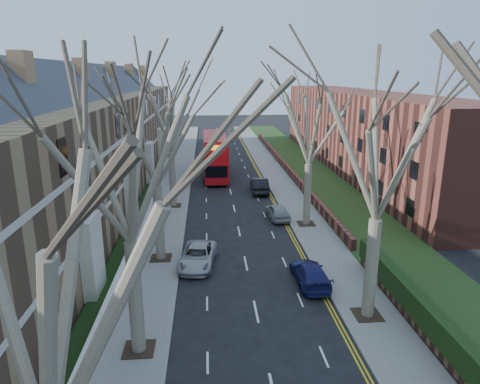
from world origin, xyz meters
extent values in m
cube|color=slate|center=(-6.00, 39.00, 0.06)|extent=(3.00, 102.00, 0.12)
cube|color=slate|center=(6.00, 39.00, 0.06)|extent=(3.00, 102.00, 0.12)
cube|color=olive|center=(-13.80, 31.00, 5.00)|extent=(9.00, 78.00, 10.00)
cube|color=#33353E|center=(-13.80, 31.00, 11.00)|extent=(4.67, 78.00, 4.67)
cube|color=beige|center=(-9.35, 31.00, 3.50)|extent=(0.12, 78.00, 0.35)
cube|color=beige|center=(-9.35, 31.00, 7.00)|extent=(0.12, 78.00, 0.35)
cube|color=brown|center=(17.50, 43.00, 5.00)|extent=(8.00, 54.00, 10.00)
cube|color=brown|center=(7.70, 43.00, 0.57)|extent=(0.35, 54.00, 0.90)
cube|color=black|center=(7.70, 2.00, 1.32)|extent=(0.70, 24.00, 1.20)
cube|color=white|center=(-7.65, 31.00, 0.62)|extent=(0.30, 78.00, 1.00)
cube|color=#1E3914|center=(10.50, 39.00, 0.15)|extent=(6.00, 102.00, 0.06)
cylinder|color=brown|center=(-5.70, 6.00, 2.75)|extent=(0.64, 0.64, 5.25)
cube|color=#2D2116|center=(-5.70, 6.00, 0.14)|extent=(1.40, 1.40, 0.05)
cylinder|color=brown|center=(-5.70, 16.00, 2.66)|extent=(0.64, 0.64, 5.07)
cube|color=#2D2116|center=(-5.70, 16.00, 0.14)|extent=(1.40, 1.40, 0.05)
cylinder|color=brown|center=(-5.70, 28.00, 2.75)|extent=(0.60, 0.60, 5.25)
cube|color=#2D2116|center=(-5.70, 28.00, 0.14)|extent=(1.40, 1.40, 0.05)
cylinder|color=brown|center=(5.70, 8.00, 2.75)|extent=(0.64, 0.64, 5.25)
cube|color=#2D2116|center=(5.70, 8.00, 0.14)|extent=(1.40, 1.40, 0.05)
cylinder|color=brown|center=(5.70, 22.00, 2.66)|extent=(0.60, 0.60, 5.07)
cube|color=#2D2116|center=(5.70, 22.00, 0.14)|extent=(1.40, 1.40, 0.05)
cube|color=red|center=(-1.46, 40.33, 1.54)|extent=(2.86, 11.97, 2.39)
cube|color=red|center=(-1.46, 40.33, 3.82)|extent=(2.85, 11.37, 2.17)
cube|color=black|center=(-1.46, 40.33, 2.03)|extent=(2.87, 11.01, 0.98)
cube|color=black|center=(-1.46, 40.33, 3.93)|extent=(2.86, 10.78, 0.98)
imported|color=#ABAAB0|center=(-3.19, 14.94, 0.66)|extent=(2.78, 4.96, 1.31)
imported|color=navy|center=(3.59, 11.89, 0.64)|extent=(1.88, 4.45, 1.28)
imported|color=#919399|center=(3.54, 23.82, 0.67)|extent=(1.99, 4.09, 1.34)
imported|color=black|center=(3.04, 32.44, 0.79)|extent=(1.73, 4.80, 1.57)
camera|label=1|loc=(-2.43, -11.10, 12.24)|focal=32.00mm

